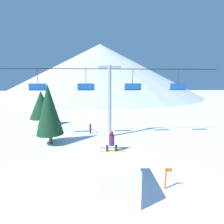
# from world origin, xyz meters

# --- Properties ---
(ground_plane) EXTENTS (220.00, 220.00, 0.00)m
(ground_plane) POSITION_xyz_m (0.00, 0.00, 0.00)
(ground_plane) COLOR white
(mountain_ridge) EXTENTS (83.57, 83.57, 21.90)m
(mountain_ridge) POSITION_xyz_m (0.00, 70.75, 10.95)
(mountain_ridge) COLOR silver
(mountain_ridge) RESTS_ON ground_plane
(snow_ramp) EXTENTS (2.01, 3.29, 1.96)m
(snow_ramp) POSITION_xyz_m (0.96, 0.76, 0.98)
(snow_ramp) COLOR white
(snow_ramp) RESTS_ON ground_plane
(snowboarder) EXTENTS (1.57, 0.32, 1.28)m
(snowboarder) POSITION_xyz_m (0.71, 1.75, 2.58)
(snowboarder) COLOR yellow
(snowboarder) RESTS_ON snow_ramp
(chairlift) EXTENTS (23.73, 0.44, 7.88)m
(chairlift) POSITION_xyz_m (1.05, 10.75, 4.92)
(chairlift) COLOR #9E9EA3
(chairlift) RESTS_ON ground_plane
(pine_tree_near) EXTENTS (2.61, 2.61, 5.98)m
(pine_tree_near) POSITION_xyz_m (-4.98, 8.84, 3.48)
(pine_tree_near) COLOR #4C3823
(pine_tree_near) RESTS_ON ground_plane
(pine_tree_far) EXTENTS (3.31, 3.31, 4.88)m
(pine_tree_far) POSITION_xyz_m (-8.19, 16.40, 2.95)
(pine_tree_far) COLOR #4C3823
(pine_tree_far) RESTS_ON ground_plane
(trail_marker) EXTENTS (0.41, 0.10, 1.29)m
(trail_marker) POSITION_xyz_m (3.79, 0.76, 0.70)
(trail_marker) COLOR orange
(trail_marker) RESTS_ON ground_plane
(distant_skier) EXTENTS (0.24, 0.24, 1.23)m
(distant_skier) POSITION_xyz_m (-1.20, 11.95, 0.67)
(distant_skier) COLOR black
(distant_skier) RESTS_ON ground_plane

